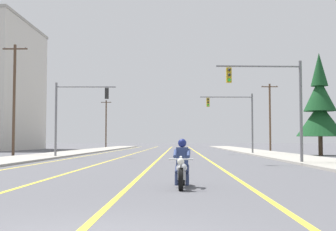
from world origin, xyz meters
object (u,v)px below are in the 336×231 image
traffic_signal_near_right (276,95)px  utility_pole_right_far (270,116)px  traffic_signal_mid_right (237,114)px  conifer_tree_right_verge_far (320,108)px  traffic_signal_near_left (73,108)px  motorcycle_with_rider (182,168)px  utility_pole_left_far (106,123)px  utility_pole_left_near (14,97)px

traffic_signal_near_right → utility_pole_right_far: bearing=79.1°
traffic_signal_mid_right → conifer_tree_right_verge_far: conifer_tree_right_verge_far is taller
traffic_signal_near_left → conifer_tree_right_verge_far: conifer_tree_right_verge_far is taller
motorcycle_with_rider → utility_pole_left_far: utility_pole_left_far is taller
traffic_signal_mid_right → conifer_tree_right_verge_far: 8.17m
traffic_signal_mid_right → utility_pole_left_far: bearing=116.3°
traffic_signal_near_right → utility_pole_left_near: bearing=145.9°
traffic_signal_near_right → traffic_signal_mid_right: (0.13, 18.92, 0.01)m
traffic_signal_mid_right → utility_pole_right_far: (6.46, 15.21, 0.65)m
motorcycle_with_rider → traffic_signal_near_left: size_ratio=0.35×
traffic_signal_mid_right → traffic_signal_near_right: bearing=-90.4°
utility_pole_right_far → conifer_tree_right_verge_far: conifer_tree_right_verge_far is taller
motorcycle_with_rider → utility_pole_left_far: bearing=101.1°
utility_pole_right_far → conifer_tree_right_verge_far: bearing=-87.7°
motorcycle_with_rider → traffic_signal_near_left: bearing=110.9°
utility_pole_left_far → motorcycle_with_rider: bearing=-78.9°
utility_pole_left_far → conifer_tree_right_verge_far: 52.09m
traffic_signal_near_left → utility_pole_left_near: size_ratio=0.60×
utility_pole_right_far → utility_pole_left_far: size_ratio=0.99×
utility_pole_left_near → conifer_tree_right_verge_far: 28.57m
motorcycle_with_rider → utility_pole_right_far: bearing=75.4°
traffic_signal_near_right → utility_pole_right_far: utility_pole_right_far is taller
traffic_signal_near_left → conifer_tree_right_verge_far: 22.53m
traffic_signal_near_left → utility_pole_right_far: utility_pole_right_far is taller
traffic_signal_near_right → traffic_signal_mid_right: 18.92m
traffic_signal_mid_right → utility_pole_right_far: bearing=67.0°
traffic_signal_mid_right → utility_pole_left_far: 45.27m
utility_pole_right_far → conifer_tree_right_verge_far: size_ratio=0.95×
utility_pole_left_near → conifer_tree_right_verge_far: utility_pole_left_near is taller
traffic_signal_near_right → traffic_signal_near_left: same height
conifer_tree_right_verge_far → motorcycle_with_rider: bearing=-114.8°
utility_pole_left_near → utility_pole_right_far: utility_pole_left_near is taller
utility_pole_left_near → utility_pole_left_far: size_ratio=1.13×
traffic_signal_near_right → conifer_tree_right_verge_far: size_ratio=0.64×
traffic_signal_near_right → utility_pole_left_far: 62.75m
traffic_signal_near_right → utility_pole_right_far: (6.59, 34.13, 0.66)m
utility_pole_right_far → traffic_signal_mid_right: bearing=-113.0°
motorcycle_with_rider → conifer_tree_right_verge_far: 31.48m
motorcycle_with_rider → utility_pole_right_far: 49.13m
utility_pole_left_near → conifer_tree_right_verge_far: (28.55, 0.78, -1.01)m
motorcycle_with_rider → utility_pole_left_near: utility_pole_left_near is taller
motorcycle_with_rider → utility_pole_left_far: 74.22m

